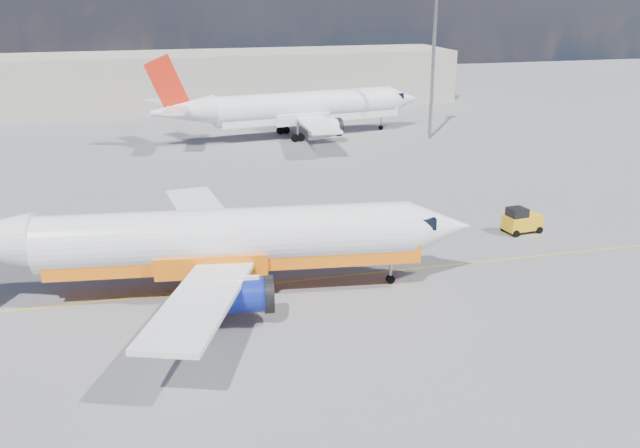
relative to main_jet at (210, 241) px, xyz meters
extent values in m
plane|color=slate|center=(6.62, -2.46, -3.41)|extent=(240.00, 240.00, 0.00)
cube|color=gold|center=(6.62, 0.54, -3.40)|extent=(70.00, 0.15, 0.01)
cube|color=#A9A391|center=(11.62, 72.54, 0.59)|extent=(70.00, 14.00, 8.00)
cylinder|color=white|center=(1.05, -0.13, 0.23)|extent=(22.47, 6.09, 3.43)
cone|color=white|center=(14.09, -1.71, 0.23)|extent=(4.42, 3.90, 3.43)
cube|color=black|center=(12.68, -1.54, 0.78)|extent=(1.98, 2.51, 0.71)
cube|color=orange|center=(1.55, -0.19, -0.93)|extent=(22.40, 5.49, 1.21)
cube|color=white|center=(0.40, 7.07, -0.68)|extent=(4.70, 12.43, 0.81)
cube|color=white|center=(-1.30, -6.96, -0.68)|extent=(7.35, 12.47, 0.81)
cylinder|color=navy|center=(2.10, 4.32, -1.64)|extent=(3.84, 2.34, 1.92)
cylinder|color=navy|center=(1.01, -4.70, -1.64)|extent=(3.84, 2.34, 1.92)
cylinder|color=black|center=(3.71, 4.13, -1.64)|extent=(0.76, 2.17, 2.12)
cylinder|color=black|center=(2.61, -4.90, -1.64)|extent=(0.76, 2.17, 2.12)
cylinder|color=gray|center=(11.08, -1.35, -2.14)|extent=(0.20, 0.20, 2.12)
cylinder|color=black|center=(11.08, -1.35, -3.12)|extent=(0.59, 0.31, 0.57)
cylinder|color=black|center=(-0.66, 2.52, -2.95)|extent=(0.95, 0.49, 0.91)
cylinder|color=black|center=(-1.24, -2.29, -2.95)|extent=(0.95, 0.49, 0.91)
cylinder|color=white|center=(16.83, 44.73, 0.39)|extent=(23.47, 7.05, 3.58)
cone|color=white|center=(30.38, 46.81, 0.39)|extent=(4.71, 4.18, 3.58)
cone|color=white|center=(1.72, 42.42, 0.76)|extent=(7.81, 4.48, 3.41)
cube|color=black|center=(28.92, 46.59, 0.97)|extent=(2.14, 2.67, 0.74)
cube|color=white|center=(17.35, 44.81, -0.82)|extent=(23.37, 6.43, 1.27)
cube|color=white|center=(14.15, 51.79, -0.56)|extent=(8.00, 12.97, 0.85)
cube|color=white|center=(16.38, 37.20, -0.56)|extent=(4.53, 12.91, 0.85)
cylinder|color=white|center=(16.63, 49.50, -1.56)|extent=(4.05, 2.55, 2.00)
cylinder|color=white|center=(18.07, 40.12, -1.56)|extent=(4.05, 2.55, 2.00)
cylinder|color=black|center=(18.30, 49.76, -1.56)|extent=(0.86, 2.27, 2.21)
cylinder|color=black|center=(19.74, 40.38, -1.56)|extent=(0.86, 2.27, 2.21)
cube|color=red|center=(0.16, 42.18, 3.97)|extent=(4.94, 1.06, 6.58)
cube|color=white|center=(-0.35, 45.52, 1.44)|extent=(4.44, 5.75, 0.19)
cube|color=white|center=(0.67, 38.85, 1.44)|extent=(3.14, 5.58, 0.19)
cylinder|color=gray|center=(27.25, 46.33, -2.09)|extent=(0.22, 0.22, 2.21)
cylinder|color=black|center=(27.25, 46.33, -3.11)|extent=(0.62, 0.34, 0.59)
cylinder|color=black|center=(14.36, 46.92, -2.93)|extent=(1.00, 0.54, 0.95)
cylinder|color=black|center=(15.13, 41.91, -2.93)|extent=(1.00, 0.54, 0.95)
cylinder|color=black|center=(23.00, 5.97, -3.14)|extent=(0.56, 0.29, 0.54)
cylinder|color=black|center=(23.20, 4.47, -3.14)|extent=(0.56, 0.29, 0.54)
cylinder|color=black|center=(25.14, 6.26, -3.14)|extent=(0.56, 0.29, 0.54)
cylinder|color=black|center=(25.34, 4.76, -3.14)|extent=(0.56, 0.29, 0.54)
cube|color=#EBAA14|center=(24.17, 5.36, -2.60)|extent=(2.98, 1.87, 1.08)
cube|color=black|center=(23.64, 5.29, -1.74)|extent=(1.45, 1.45, 0.65)
cube|color=white|center=(0.50, -0.29, -3.39)|extent=(0.43, 0.43, 0.04)
cone|color=#FF5A0A|center=(0.50, -0.29, -3.08)|extent=(0.37, 0.37, 0.56)
cylinder|color=gray|center=(31.20, 39.59, 6.22)|extent=(0.42, 0.42, 19.25)
camera|label=1|loc=(-3.84, -40.40, 14.60)|focal=40.00mm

